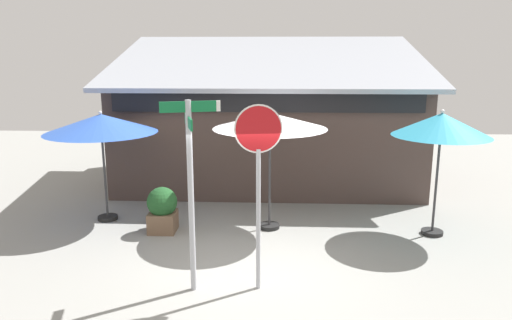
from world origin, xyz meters
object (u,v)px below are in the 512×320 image
street_sign_post (191,178)px  patio_umbrella_royal_blue_left (101,124)px  stop_sign (258,165)px  patio_umbrella_ivory_center (270,122)px  sidewalk_planter (162,209)px  patio_umbrella_teal_right (441,126)px

street_sign_post → patio_umbrella_royal_blue_left: size_ratio=1.22×
stop_sign → patio_umbrella_ivory_center: stop_sign is taller
patio_umbrella_ivory_center → sidewalk_planter: patio_umbrella_ivory_center is taller
street_sign_post → patio_umbrella_ivory_center: bearing=67.3°
patio_umbrella_royal_blue_left → sidewalk_planter: 2.29m
stop_sign → patio_umbrella_teal_right: 4.28m
patio_umbrella_royal_blue_left → sidewalk_planter: bearing=-25.1°
patio_umbrella_ivory_center → sidewalk_planter: 2.88m
patio_umbrella_ivory_center → street_sign_post: bearing=-112.7°
stop_sign → street_sign_post: bearing=-175.2°
street_sign_post → sidewalk_planter: 2.99m
patio_umbrella_teal_right → sidewalk_planter: bearing=-179.0°
patio_umbrella_ivory_center → sidewalk_planter: bearing=-172.4°
patio_umbrella_royal_blue_left → patio_umbrella_ivory_center: patio_umbrella_ivory_center is taller
patio_umbrella_royal_blue_left → stop_sign: bearing=-40.6°
street_sign_post → sidewalk_planter: size_ratio=3.13×
patio_umbrella_ivory_center → sidewalk_planter: size_ratio=2.66×
patio_umbrella_royal_blue_left → sidewalk_planter: (1.42, -0.67, -1.67)m
stop_sign → sidewalk_planter: size_ratio=3.06×
sidewalk_planter → patio_umbrella_ivory_center: bearing=7.6°
stop_sign → patio_umbrella_ivory_center: 2.67m
patio_umbrella_teal_right → street_sign_post: bearing=-150.7°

